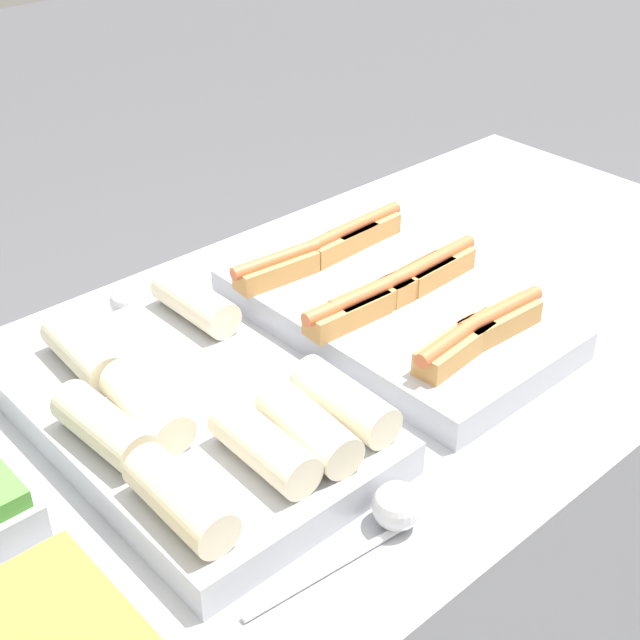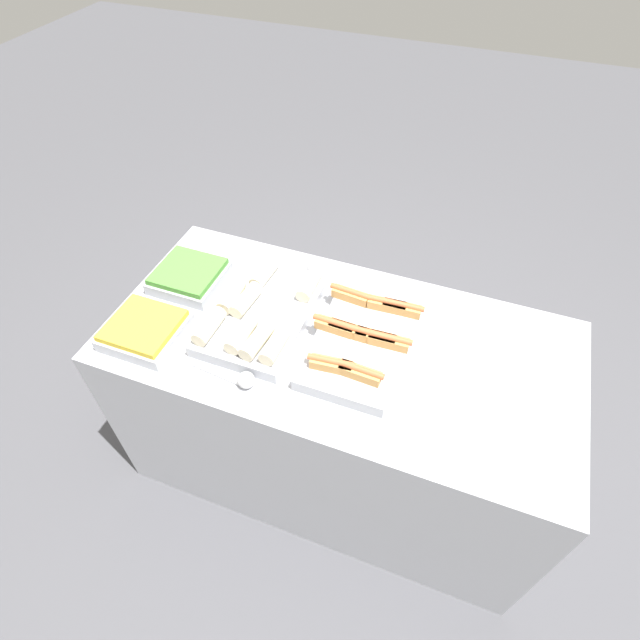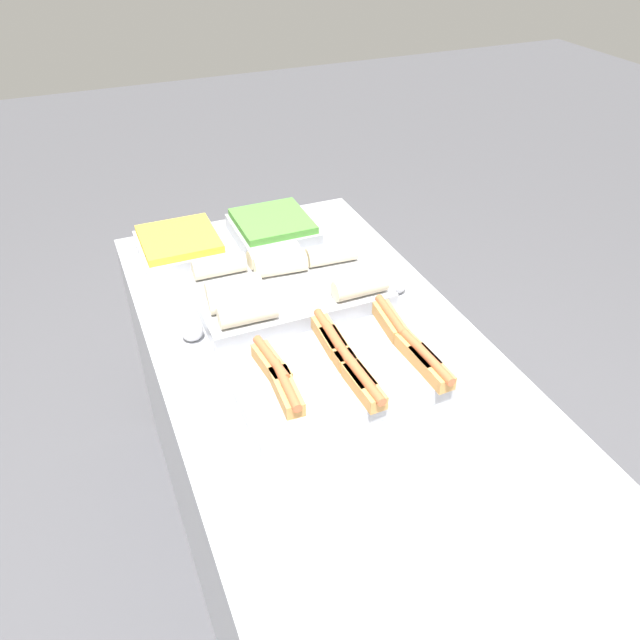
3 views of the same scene
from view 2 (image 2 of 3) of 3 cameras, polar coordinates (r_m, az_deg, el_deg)
The scene contains 8 objects.
ground_plane at distance 2.58m, azimuth 1.67°, elevation -15.37°, with size 12.00×12.00×0.00m, color #4C4C51.
counter at distance 2.20m, azimuth 1.92°, elevation -9.95°, with size 1.73×0.84×0.90m.
tray_hotdogs at distance 1.80m, azimuth 4.78°, elevation -2.13°, with size 0.37×0.54×0.10m.
tray_wraps at distance 1.89m, azimuth -6.86°, elevation 0.79°, with size 0.34×0.53×0.11m.
tray_side_front at distance 1.93m, azimuth -19.41°, elevation -1.08°, with size 0.27×0.25×0.07m.
tray_side_back at distance 2.10m, azimuth -14.73°, elevation 4.88°, with size 0.27×0.25×0.07m.
serving_spoon_near at distance 1.71m, azimuth -8.75°, elevation -6.75°, with size 0.25×0.06×0.06m.
serving_spoon_far at distance 2.08m, azimuth -1.05°, elevation 5.84°, with size 0.27×0.06×0.06m.
Camera 2 is at (0.35, -1.15, 2.29)m, focal length 28.00 mm.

